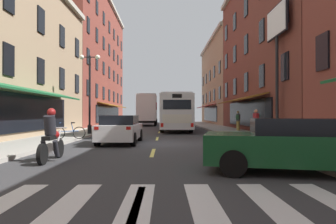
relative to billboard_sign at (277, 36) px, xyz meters
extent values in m
cube|color=#333335|center=(-7.05, -2.39, -6.14)|extent=(34.80, 80.00, 0.10)
cube|color=#DBCC4C|center=(-7.05, -12.39, -6.08)|extent=(0.14, 2.40, 0.01)
cube|color=#DBCC4C|center=(-7.05, -5.89, -6.08)|extent=(0.14, 2.40, 0.01)
cube|color=#DBCC4C|center=(-7.05, 0.61, -6.08)|extent=(0.14, 2.40, 0.01)
cube|color=#DBCC4C|center=(-7.05, 7.11, -6.08)|extent=(0.14, 2.40, 0.01)
cube|color=#DBCC4C|center=(-7.05, 13.61, -6.08)|extent=(0.14, 2.40, 0.01)
cube|color=#DBCC4C|center=(-7.05, 20.11, -6.08)|extent=(0.14, 2.40, 0.01)
cube|color=#DBCC4C|center=(-7.05, 26.61, -6.08)|extent=(0.14, 2.40, 0.01)
cube|color=#DBCC4C|center=(-7.05, 33.11, -6.08)|extent=(0.14, 2.40, 0.01)
cube|color=silver|center=(-8.15, -12.39, -6.08)|extent=(0.50, 2.80, 0.01)
cube|color=silver|center=(-7.05, -12.39, -6.08)|extent=(0.50, 2.80, 0.01)
cube|color=silver|center=(-5.95, -12.39, -6.08)|extent=(0.50, 2.80, 0.01)
cube|color=silver|center=(-4.85, -12.39, -6.08)|extent=(0.50, 2.80, 0.01)
cube|color=#A39E93|center=(-12.95, -2.39, -6.02)|extent=(3.00, 80.00, 0.14)
cube|color=#A39E93|center=(-1.15, -2.39, -6.02)|extent=(3.00, 80.00, 0.14)
cube|color=black|center=(-14.41, -2.39, -4.54)|extent=(0.10, 16.00, 2.10)
cube|color=#1E6638|center=(-13.70, -2.39, -3.34)|extent=(1.38, 14.93, 0.44)
cube|color=black|center=(-14.41, -2.39, -1.89)|extent=(0.10, 1.00, 1.60)
cube|color=black|center=(-14.41, 1.42, -1.89)|extent=(0.10, 1.00, 1.60)
cube|color=black|center=(-14.41, 5.23, -1.89)|extent=(0.10, 1.00, 1.60)
cube|color=black|center=(-14.41, 9.04, -1.89)|extent=(0.10, 1.00, 1.60)
cube|color=black|center=(-14.41, 1.42, 1.31)|extent=(0.10, 1.00, 1.60)
cube|color=black|center=(-14.41, 5.23, 1.31)|extent=(0.10, 1.00, 1.60)
cube|color=black|center=(-14.41, 9.04, 1.31)|extent=(0.10, 1.00, 1.60)
cube|color=brown|center=(-18.45, 24.27, 2.89)|extent=(8.00, 26.57, 17.95)
cube|color=#B2AD9E|center=(-14.35, 24.27, 11.51)|extent=(0.44, 26.07, 0.40)
cube|color=black|center=(-14.41, 24.27, -4.54)|extent=(0.10, 16.00, 2.10)
cube|color=brown|center=(-13.70, 24.27, -3.34)|extent=(1.38, 14.93, 0.44)
cube|color=black|center=(-14.41, 12.85, -1.89)|extent=(0.10, 1.00, 1.60)
cube|color=black|center=(-14.41, 16.65, -1.89)|extent=(0.10, 1.00, 1.60)
cube|color=black|center=(-14.41, 20.46, -1.89)|extent=(0.10, 1.00, 1.60)
cube|color=black|center=(-14.41, 24.27, -1.89)|extent=(0.10, 1.00, 1.60)
cube|color=black|center=(-14.41, 28.08, -1.89)|extent=(0.10, 1.00, 1.60)
cube|color=black|center=(-14.41, 31.89, -1.89)|extent=(0.10, 1.00, 1.60)
cube|color=black|center=(-14.41, 35.70, -1.89)|extent=(0.10, 1.00, 1.60)
cube|color=black|center=(-14.41, 12.85, 1.31)|extent=(0.10, 1.00, 1.60)
cube|color=black|center=(-14.41, 16.65, 1.31)|extent=(0.10, 1.00, 1.60)
cube|color=black|center=(-14.41, 20.46, 1.31)|extent=(0.10, 1.00, 1.60)
cube|color=black|center=(-14.41, 24.27, 1.31)|extent=(0.10, 1.00, 1.60)
cube|color=black|center=(-14.41, 28.08, 1.31)|extent=(0.10, 1.00, 1.60)
cube|color=black|center=(-14.41, 31.89, 1.31)|extent=(0.10, 1.00, 1.60)
cube|color=black|center=(-14.41, 35.70, 1.31)|extent=(0.10, 1.00, 1.60)
cube|color=black|center=(-14.41, 12.85, 4.51)|extent=(0.10, 1.00, 1.60)
cube|color=black|center=(-14.41, 16.65, 4.51)|extent=(0.10, 1.00, 1.60)
cube|color=black|center=(-14.41, 20.46, 4.51)|extent=(0.10, 1.00, 1.60)
cube|color=black|center=(-14.41, 24.27, 4.51)|extent=(0.10, 1.00, 1.60)
cube|color=black|center=(-14.41, 28.08, 4.51)|extent=(0.10, 1.00, 1.60)
cube|color=black|center=(-14.41, 31.89, 4.51)|extent=(0.10, 1.00, 1.60)
cube|color=black|center=(-14.41, 35.70, 4.51)|extent=(0.10, 1.00, 1.60)
cube|color=black|center=(-14.41, 16.65, 7.71)|extent=(0.10, 1.00, 1.60)
cube|color=black|center=(-14.41, 20.46, 7.71)|extent=(0.10, 1.00, 1.60)
cube|color=black|center=(-14.41, 24.27, 7.71)|extent=(0.10, 1.00, 1.60)
cube|color=black|center=(-14.41, 28.08, 7.71)|extent=(0.10, 1.00, 1.60)
cube|color=black|center=(-14.41, 31.89, 7.71)|extent=(0.10, 1.00, 1.60)
cube|color=black|center=(-14.41, 35.70, 7.71)|extent=(0.10, 1.00, 1.60)
cube|color=black|center=(0.31, -4.39, -1.89)|extent=(0.10, 1.00, 1.60)
cube|color=brown|center=(4.35, 7.61, 1.04)|extent=(8.00, 19.90, 14.25)
cube|color=black|center=(0.31, 7.61, -4.54)|extent=(0.10, 12.00, 2.10)
cube|color=brown|center=(-0.40, 7.61, -3.34)|extent=(1.38, 11.20, 0.44)
cube|color=black|center=(0.31, -0.39, -1.89)|extent=(0.10, 1.00, 1.60)
cube|color=black|center=(0.31, 3.61, -1.89)|extent=(0.10, 1.00, 1.60)
cube|color=black|center=(0.31, 7.61, -1.89)|extent=(0.10, 1.00, 1.60)
cube|color=black|center=(0.31, 11.61, -1.89)|extent=(0.10, 1.00, 1.60)
cube|color=black|center=(0.31, 15.61, -1.89)|extent=(0.10, 1.00, 1.60)
cube|color=black|center=(0.31, -0.39, 1.31)|extent=(0.10, 1.00, 1.60)
cube|color=black|center=(0.31, 3.61, 1.31)|extent=(0.10, 1.00, 1.60)
cube|color=black|center=(0.31, 7.61, 1.31)|extent=(0.10, 1.00, 1.60)
cube|color=black|center=(0.31, 11.61, 1.31)|extent=(0.10, 1.00, 1.60)
cube|color=black|center=(0.31, 15.61, 1.31)|extent=(0.10, 1.00, 1.60)
cube|color=black|center=(0.31, 7.61, 4.51)|extent=(0.10, 1.00, 1.60)
cube|color=black|center=(0.31, 11.61, 4.51)|extent=(0.10, 1.00, 1.60)
cube|color=black|center=(0.31, 15.61, 4.51)|extent=(0.10, 1.00, 1.60)
cube|color=#9E8466|center=(4.35, 27.61, 0.33)|extent=(8.00, 19.90, 12.83)
cube|color=#B2AD9E|center=(0.25, 27.61, 6.39)|extent=(0.44, 19.40, 0.40)
cube|color=black|center=(0.31, 27.61, -4.54)|extent=(0.10, 12.00, 2.10)
cube|color=maroon|center=(-0.40, 27.61, -3.34)|extent=(1.38, 11.20, 0.44)
cube|color=black|center=(0.31, 19.61, -1.89)|extent=(0.10, 1.00, 1.60)
cube|color=black|center=(0.31, 23.61, -1.89)|extent=(0.10, 1.00, 1.60)
cube|color=black|center=(0.31, 27.61, -1.89)|extent=(0.10, 1.00, 1.60)
cube|color=black|center=(0.31, 31.61, -1.89)|extent=(0.10, 1.00, 1.60)
cube|color=black|center=(0.31, 35.61, -1.89)|extent=(0.10, 1.00, 1.60)
cube|color=black|center=(0.31, 19.61, 1.31)|extent=(0.10, 1.00, 1.60)
cube|color=black|center=(0.31, 23.61, 1.31)|extent=(0.10, 1.00, 1.60)
cube|color=black|center=(0.31, 27.61, 1.31)|extent=(0.10, 1.00, 1.60)
cube|color=black|center=(0.31, 31.61, 1.31)|extent=(0.10, 1.00, 1.60)
cube|color=black|center=(0.31, 35.61, 1.31)|extent=(0.10, 1.00, 1.60)
cylinder|color=black|center=(0.00, 0.00, -2.96)|extent=(0.18, 0.18, 5.97)
cylinder|color=black|center=(0.00, 0.00, -5.83)|extent=(0.40, 0.40, 0.24)
cube|color=black|center=(0.00, 0.00, 0.87)|extent=(0.10, 2.93, 1.85)
cube|color=white|center=(-0.06, 0.00, 0.87)|extent=(0.04, 2.77, 1.69)
cube|color=white|center=(0.06, 0.00, 0.87)|extent=(0.04, 2.77, 1.69)
cube|color=silver|center=(-5.57, 10.28, -4.39)|extent=(2.81, 12.34, 2.69)
cube|color=silver|center=(-5.57, 10.28, -2.99)|extent=(2.58, 11.13, 0.16)
cube|color=black|center=(-5.56, 10.58, -4.20)|extent=(2.80, 9.94, 0.96)
cube|color=maroon|center=(-5.57, 10.28, -5.49)|extent=(2.83, 11.94, 0.36)
cube|color=black|center=(-5.44, 16.38, -4.20)|extent=(2.25, 0.17, 1.10)
cube|color=black|center=(-5.70, 4.18, -3.90)|extent=(2.05, 0.16, 0.70)
cube|color=silver|center=(-5.70, 4.17, -4.93)|extent=(2.15, 0.14, 0.64)
cube|color=black|center=(-5.70, 4.17, -3.27)|extent=(0.70, 0.11, 0.28)
cube|color=red|center=(-6.79, 4.18, -5.39)|extent=(0.20, 0.08, 0.28)
cube|color=red|center=(-4.60, 4.14, -5.39)|extent=(0.20, 0.08, 0.28)
cylinder|color=black|center=(-6.66, 14.45, -5.59)|extent=(0.32, 1.01, 1.00)
cylinder|color=black|center=(-4.31, 14.40, -5.59)|extent=(0.32, 1.01, 1.00)
cylinder|color=black|center=(-6.82, 6.66, -5.59)|extent=(0.32, 1.01, 1.00)
cylinder|color=black|center=(-4.47, 6.61, -5.59)|extent=(0.32, 1.01, 1.00)
cube|color=#B21E19|center=(-8.87, 24.03, -4.54)|extent=(2.31, 2.01, 2.40)
cube|color=black|center=(-8.87, 24.99, -3.69)|extent=(2.00, 0.11, 0.80)
cube|color=silver|center=(-8.88, 20.72, -3.71)|extent=(2.41, 4.63, 3.35)
cube|color=maroon|center=(-7.66, 20.71, -3.55)|extent=(0.07, 2.77, 0.90)
cube|color=black|center=(-8.88, 21.72, -5.54)|extent=(1.92, 6.23, 0.24)
cylinder|color=black|center=(-9.97, 23.83, -5.64)|extent=(0.28, 0.90, 0.90)
cylinder|color=black|center=(-7.77, 23.83, -5.64)|extent=(0.28, 0.90, 0.90)
cylinder|color=black|center=(-9.98, 20.03, -5.64)|extent=(0.28, 0.90, 0.90)
cylinder|color=black|center=(-7.78, 20.02, -5.64)|extent=(0.28, 0.90, 0.90)
cube|color=#144723|center=(-3.35, -9.79, -5.48)|extent=(4.70, 2.73, 0.73)
cube|color=black|center=(-3.17, -9.83, -4.94)|extent=(2.68, 2.14, 0.43)
cylinder|color=black|center=(-5.00, -10.31, -5.77)|extent=(0.67, 0.35, 0.64)
cylinder|color=black|center=(-4.63, -8.63, -5.77)|extent=(0.67, 0.35, 0.64)
cube|color=silver|center=(-8.83, -2.17, -5.48)|extent=(1.85, 4.31, 0.72)
cube|color=black|center=(-8.84, -2.34, -4.91)|extent=(1.65, 2.34, 0.48)
cube|color=red|center=(-9.58, -4.27, -5.22)|extent=(0.20, 0.06, 0.14)
cube|color=red|center=(-8.18, -4.30, -5.22)|extent=(0.20, 0.06, 0.14)
cylinder|color=black|center=(-9.64, -0.71, -5.77)|extent=(0.23, 0.64, 0.64)
cylinder|color=black|center=(-7.97, -0.75, -5.77)|extent=(0.23, 0.64, 0.64)
cylinder|color=black|center=(-9.70, -3.59, -5.77)|extent=(0.23, 0.64, 0.64)
cylinder|color=black|center=(-8.03, -3.62, -5.77)|extent=(0.23, 0.64, 0.64)
cylinder|color=black|center=(-10.16, -7.14, -5.78)|extent=(0.11, 0.62, 0.62)
cylinder|color=black|center=(-10.13, -8.59, -5.78)|extent=(0.13, 0.62, 0.62)
cylinder|color=#B2B2B7|center=(-10.16, -7.26, -5.48)|extent=(0.08, 0.33, 0.68)
ellipsoid|color=maroon|center=(-10.15, -7.69, -5.28)|extent=(0.33, 0.57, 0.28)
cube|color=black|center=(-10.14, -8.09, -5.35)|extent=(0.27, 0.56, 0.12)
cube|color=#B2B2B7|center=(-10.15, -7.87, -5.69)|extent=(0.25, 0.40, 0.30)
cylinder|color=#B2B2B7|center=(-10.16, -7.36, -5.07)|extent=(0.62, 0.05, 0.04)
cylinder|color=black|center=(-10.14, -8.02, -4.96)|extent=(0.35, 0.46, 0.66)
sphere|color=maroon|center=(-10.15, -7.91, -4.56)|extent=(0.26, 0.26, 0.26)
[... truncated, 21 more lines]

